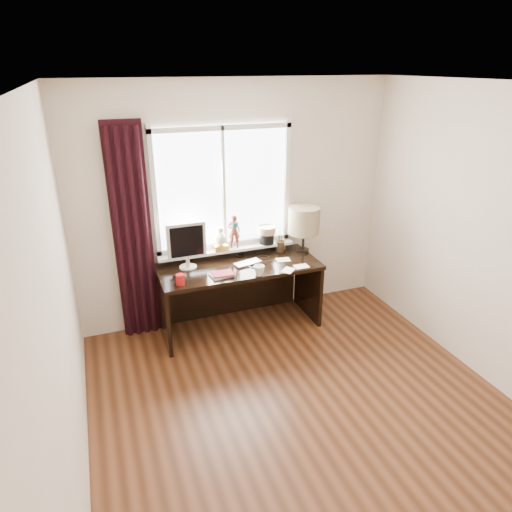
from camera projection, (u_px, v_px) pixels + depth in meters
name	position (u px, v px, depth m)	size (l,w,h in m)	color
floor	(315.00, 423.00, 3.74)	(3.50, 4.00, 0.00)	brown
ceiling	(337.00, 85.00, 2.72)	(3.50, 4.00, 0.00)	white
wall_back	(236.00, 205.00, 4.95)	(3.50, 2.60, 0.00)	beige
wall_left	(58.00, 326.00, 2.67)	(4.00, 2.60, 0.00)	beige
wall_right	(511.00, 248.00, 3.79)	(4.00, 2.60, 0.00)	beige
laptop	(248.00, 263.00, 4.84)	(0.30, 0.19, 0.02)	silver
mug	(259.00, 270.00, 4.57)	(0.11, 0.10, 0.11)	white
red_cup	(180.00, 280.00, 4.38)	(0.08, 0.08, 0.11)	#A7110F
window	(224.00, 207.00, 4.86)	(1.52, 0.22, 1.40)	white
curtain	(133.00, 236.00, 4.58)	(0.38, 0.09, 2.25)	black
desk	(237.00, 282.00, 5.00)	(1.70, 0.70, 0.75)	black
monitor	(187.00, 243.00, 4.65)	(0.40, 0.18, 0.49)	beige
notebook_stack	(222.00, 274.00, 4.57)	(0.24, 0.19, 0.03)	beige
brush_holder	(280.00, 246.00, 5.15)	(0.09, 0.09, 0.25)	black
icon_frame	(281.00, 245.00, 5.18)	(0.10, 0.04, 0.13)	gold
table_lamp	(304.00, 221.00, 5.03)	(0.35, 0.35, 0.52)	black
loose_papers	(291.00, 265.00, 4.81)	(0.34, 0.42, 0.00)	white
desk_cables	(254.00, 261.00, 4.92)	(0.37, 0.47, 0.01)	black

